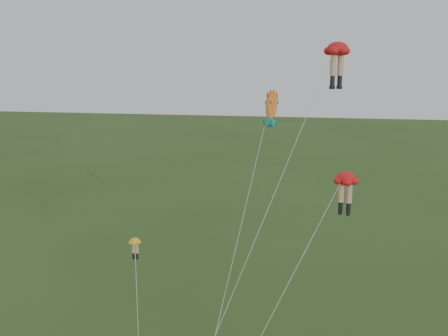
# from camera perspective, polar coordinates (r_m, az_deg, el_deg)

# --- Properties ---
(legs_kite_red_high) EXTENTS (9.48, 11.22, 21.24)m
(legs_kite_red_high) POSITION_cam_1_polar(r_m,az_deg,el_deg) (32.81, 12.67, 12.42)
(legs_kite_red_high) COLOR red
(legs_kite_red_high) RESTS_ON ground
(legs_kite_red_mid) EXTENTS (8.37, 9.82, 13.62)m
(legs_kite_red_mid) POSITION_cam_1_polar(r_m,az_deg,el_deg) (30.60, 13.58, -1.82)
(legs_kite_red_mid) COLOR red
(legs_kite_red_mid) RESTS_ON ground
(legs_kite_yellow) EXTENTS (3.52, 8.58, 8.59)m
(legs_kite_yellow) POSITION_cam_1_polar(r_m,az_deg,el_deg) (33.66, -10.11, -9.51)
(legs_kite_yellow) COLOR yellow
(legs_kite_yellow) RESTS_ON ground
(fish_kite) EXTENTS (3.57, 14.53, 18.23)m
(fish_kite) POSITION_cam_1_polar(r_m,az_deg,el_deg) (35.58, 5.40, 6.96)
(fish_kite) COLOR yellow
(fish_kite) RESTS_ON ground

